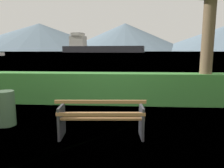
{
  "coord_description": "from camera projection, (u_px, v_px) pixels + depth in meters",
  "views": [
    {
      "loc": [
        0.48,
        -4.15,
        1.81
      ],
      "look_at": [
        0.0,
        3.54,
        0.56
      ],
      "focal_mm": 33.15,
      "sensor_mm": 36.0,
      "label": 1
    }
  ],
  "objects": [
    {
      "name": "cargo_ship_large",
      "position": [
        97.0,
        47.0,
        190.44
      ],
      "size": [
        75.9,
        24.62,
        18.06
      ],
      "color": "#232328",
      "rests_on": "water_surface"
    },
    {
      "name": "hedge_row",
      "position": [
        111.0,
        88.0,
        7.07
      ],
      "size": [
        8.57,
        0.68,
        1.06
      ],
      "primitive_type": "cube",
      "color": "#387A33",
      "rests_on": "ground_plane"
    },
    {
      "name": "distant_hills",
      "position": [
        112.0,
        38.0,
        573.37
      ],
      "size": [
        895.01,
        430.19,
        78.9
      ],
      "color": "slate",
      "rests_on": "ground_plane"
    },
    {
      "name": "park_bench",
      "position": [
        101.0,
        118.0,
        4.28
      ],
      "size": [
        1.79,
        0.67,
        0.87
      ],
      "color": "olive",
      "rests_on": "ground_plane"
    },
    {
      "name": "trash_bin",
      "position": [
        6.0,
        108.0,
        5.0
      ],
      "size": [
        0.44,
        0.44,
        0.85
      ],
      "primitive_type": "cylinder",
      "color": "#385138",
      "rests_on": "ground_plane"
    },
    {
      "name": "water_surface",
      "position": [
        125.0,
        52.0,
        308.09
      ],
      "size": [
        620.0,
        620.0,
        0.0
      ],
      "primitive_type": "plane",
      "color": "#6B8EA3",
      "rests_on": "ground_plane"
    },
    {
      "name": "ground_plane",
      "position": [
        102.0,
        136.0,
        4.4
      ],
      "size": [
        1400.0,
        1400.0,
        0.0
      ],
      "primitive_type": "plane",
      "color": "#4C6B33"
    }
  ]
}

